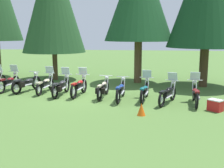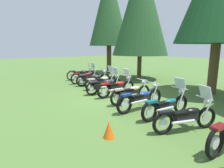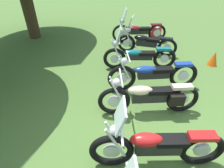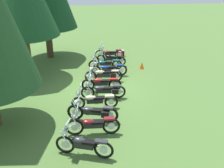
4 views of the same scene
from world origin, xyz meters
TOP-DOWN VIEW (x-y plane):
  - ground_plane at (0.00, 0.00)m, footprint 80.00×80.00m
  - motorcycle_0 at (-5.47, 1.20)m, footprint 0.92×2.10m
  - motorcycle_1 at (-4.21, 0.80)m, footprint 0.66×2.24m
  - motorcycle_2 at (-3.18, 0.69)m, footprint 0.98×2.28m
  - motorcycle_3 at (-2.07, 0.59)m, footprint 0.61×2.28m
  - motorcycle_4 at (-1.04, 0.00)m, footprint 0.72×2.36m
  - motorcycle_5 at (-0.11, 0.07)m, footprint 0.76×2.25m
  - motorcycle_6 at (1.16, -0.24)m, footprint 0.69×2.29m
  - motorcycle_7 at (2.07, -0.58)m, footprint 0.65×2.43m
  - motorcycle_8 at (3.19, -0.49)m, footprint 0.70×2.30m
  - motorcycle_9 at (4.23, -1.02)m, footprint 1.02×2.04m
  - motorcycle_10 at (5.42, -1.06)m, footprint 0.68×2.27m
  - picnic_cooler at (6.07, -2.03)m, footprint 0.68×0.67m
  - traffic_cone at (3.09, -3.05)m, footprint 0.32×0.32m

SIDE VIEW (x-z plane):
  - ground_plane at x=0.00m, z-range 0.00..0.00m
  - picnic_cooler at x=6.07m, z-range 0.00..0.48m
  - traffic_cone at x=3.09m, z-range 0.00..0.48m
  - motorcycle_8 at x=3.19m, z-range -0.23..1.13m
  - motorcycle_2 at x=-3.18m, z-range -0.06..0.97m
  - motorcycle_7 at x=2.07m, z-range -0.06..0.97m
  - motorcycle_9 at x=4.23m, z-range -0.21..1.13m
  - motorcycle_6 at x=1.16m, z-range -0.05..0.97m
  - motorcycle_3 at x=-2.07m, z-range -0.21..1.14m
  - motorcycle_10 at x=5.42m, z-range -0.22..1.17m
  - motorcycle_5 at x=-0.11m, z-range -0.21..1.17m
  - motorcycle_4 at x=-1.04m, z-range -0.21..1.17m
  - motorcycle_1 at x=-4.21m, z-range -0.20..1.18m
  - motorcycle_0 at x=-5.47m, z-range -0.20..1.18m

